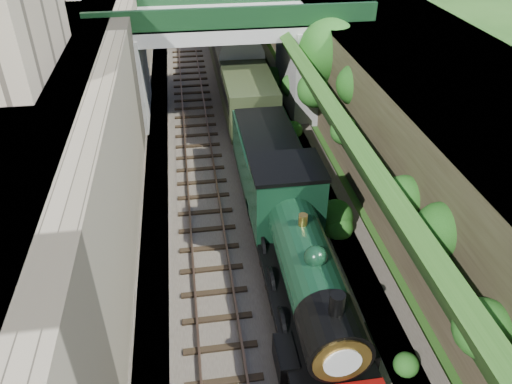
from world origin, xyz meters
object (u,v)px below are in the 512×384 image
object	(u,v)px
tree	(330,53)
tender	(267,162)
locomotive	(302,258)
road_bridge	(237,49)

from	to	relation	value
tree	tender	bearing A→B (deg)	-125.61
locomotive	tender	size ratio (longest dim) A/B	1.70
road_bridge	locomotive	world-z (taller)	road_bridge
tender	locomotive	bearing A→B (deg)	-90.00
tree	tender	size ratio (longest dim) A/B	1.10
tree	locomotive	bearing A→B (deg)	-108.68
tree	road_bridge	bearing A→B (deg)	146.79
road_bridge	tree	size ratio (longest dim) A/B	2.42
locomotive	tree	bearing A→B (deg)	71.32
road_bridge	tender	size ratio (longest dim) A/B	2.67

